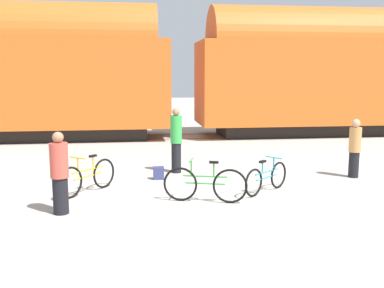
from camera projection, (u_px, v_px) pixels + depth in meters
ground_plane at (229, 195)px, 10.41m from camera, size 80.00×80.00×0.00m
freight_train at (184, 69)px, 19.33m from camera, size 25.95×3.18×5.65m
rail_near at (186, 139)px, 19.09m from camera, size 37.95×0.07×0.01m
rail_far at (182, 134)px, 20.50m from camera, size 37.95×0.07×0.01m
bicycle_teal at (267, 178)px, 10.57m from camera, size 1.34×1.14×0.81m
bicycle_green at (205, 184)px, 9.76m from camera, size 1.79×0.60×0.95m
bicycle_yellow at (88, 177)px, 10.51m from camera, size 1.19×1.45×0.90m
person_in_green at (176, 140)px, 12.57m from camera, size 0.32×0.32×1.84m
person_in_red at (60, 173)px, 8.89m from camera, size 0.36×0.36×1.66m
person_in_tan at (355, 148)px, 12.02m from camera, size 0.32×0.32×1.58m
backpack at (159, 173)px, 11.89m from camera, size 0.28×0.20×0.34m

